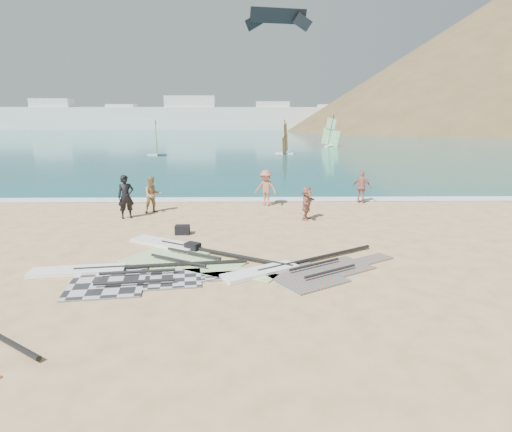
{
  "coord_description": "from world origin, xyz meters",
  "views": [
    {
      "loc": [
        0.85,
        -11.42,
        4.58
      ],
      "look_at": [
        1.15,
        4.0,
        1.0
      ],
      "focal_mm": 30.0,
      "sensor_mm": 36.0,
      "label": 1
    }
  ],
  "objects_px": {
    "rig_green": "(184,253)",
    "person_wetsuit": "(126,197)",
    "rig_orange": "(301,270)",
    "beachgoer_right": "(307,203)",
    "gear_bag_far": "(193,247)",
    "beachgoer_mid": "(266,188)",
    "beachgoer_left": "(153,195)",
    "beachgoer_back": "(362,187)",
    "rig_grey": "(120,275)",
    "gear_bag_near": "(182,230)"
  },
  "relations": [
    {
      "from": "rig_grey",
      "to": "rig_green",
      "type": "height_order",
      "value": "same"
    },
    {
      "from": "beachgoer_left",
      "to": "beachgoer_mid",
      "type": "relative_size",
      "value": 0.93
    },
    {
      "from": "person_wetsuit",
      "to": "beachgoer_right",
      "type": "distance_m",
      "value": 8.28
    },
    {
      "from": "rig_grey",
      "to": "beachgoer_left",
      "type": "bearing_deg",
      "value": 87.94
    },
    {
      "from": "gear_bag_near",
      "to": "rig_grey",
      "type": "bearing_deg",
      "value": -103.65
    },
    {
      "from": "beachgoer_mid",
      "to": "beachgoer_left",
      "type": "bearing_deg",
      "value": -137.51
    },
    {
      "from": "rig_green",
      "to": "beachgoer_back",
      "type": "xyz_separation_m",
      "value": [
        8.38,
        8.87,
        0.82
      ]
    },
    {
      "from": "beachgoer_back",
      "to": "beachgoer_left",
      "type": "bearing_deg",
      "value": 40.49
    },
    {
      "from": "rig_green",
      "to": "beachgoer_back",
      "type": "height_order",
      "value": "beachgoer_back"
    },
    {
      "from": "rig_green",
      "to": "gear_bag_near",
      "type": "xyz_separation_m",
      "value": [
        -0.43,
        2.64,
        0.13
      ]
    },
    {
      "from": "beachgoer_right",
      "to": "person_wetsuit",
      "type": "bearing_deg",
      "value": 107.68
    },
    {
      "from": "rig_green",
      "to": "rig_orange",
      "type": "distance_m",
      "value": 4.16
    },
    {
      "from": "gear_bag_near",
      "to": "gear_bag_far",
      "type": "distance_m",
      "value": 2.31
    },
    {
      "from": "rig_green",
      "to": "rig_orange",
      "type": "xyz_separation_m",
      "value": [
        3.8,
        -1.67,
        -0.0
      ]
    },
    {
      "from": "person_wetsuit",
      "to": "beachgoer_back",
      "type": "distance_m",
      "value": 12.26
    },
    {
      "from": "rig_grey",
      "to": "beachgoer_back",
      "type": "distance_m",
      "value": 14.76
    },
    {
      "from": "rig_grey",
      "to": "person_wetsuit",
      "type": "relative_size",
      "value": 3.26
    },
    {
      "from": "beachgoer_left",
      "to": "rig_green",
      "type": "bearing_deg",
      "value": -96.63
    },
    {
      "from": "rig_orange",
      "to": "beachgoer_mid",
      "type": "bearing_deg",
      "value": 62.23
    },
    {
      "from": "beachgoer_left",
      "to": "beachgoer_back",
      "type": "height_order",
      "value": "beachgoer_left"
    },
    {
      "from": "beachgoer_left",
      "to": "beachgoer_right",
      "type": "distance_m",
      "value": 7.49
    },
    {
      "from": "gear_bag_near",
      "to": "beachgoer_back",
      "type": "height_order",
      "value": "beachgoer_back"
    },
    {
      "from": "person_wetsuit",
      "to": "beachgoer_mid",
      "type": "relative_size",
      "value": 1.06
    },
    {
      "from": "gear_bag_far",
      "to": "beachgoer_right",
      "type": "distance_m",
      "value": 6.55
    },
    {
      "from": "rig_green",
      "to": "beachgoer_mid",
      "type": "height_order",
      "value": "beachgoer_mid"
    },
    {
      "from": "beachgoer_left",
      "to": "beachgoer_mid",
      "type": "bearing_deg",
      "value": -11.59
    },
    {
      "from": "gear_bag_near",
      "to": "beachgoer_right",
      "type": "height_order",
      "value": "beachgoer_right"
    },
    {
      "from": "rig_orange",
      "to": "gear_bag_far",
      "type": "distance_m",
      "value": 4.12
    },
    {
      "from": "rig_green",
      "to": "person_wetsuit",
      "type": "distance_m",
      "value": 6.52
    },
    {
      "from": "gear_bag_near",
      "to": "person_wetsuit",
      "type": "height_order",
      "value": "person_wetsuit"
    },
    {
      "from": "beachgoer_right",
      "to": "beachgoer_back",
      "type": "bearing_deg",
      "value": -21.91
    },
    {
      "from": "rig_green",
      "to": "gear_bag_far",
      "type": "relative_size",
      "value": 11.86
    },
    {
      "from": "beachgoer_left",
      "to": "beachgoer_back",
      "type": "distance_m",
      "value": 11.05
    },
    {
      "from": "rig_green",
      "to": "person_wetsuit",
      "type": "xyz_separation_m",
      "value": [
        -3.4,
        5.47,
        0.95
      ]
    },
    {
      "from": "rig_orange",
      "to": "beachgoer_right",
      "type": "relative_size",
      "value": 3.66
    },
    {
      "from": "person_wetsuit",
      "to": "beachgoer_mid",
      "type": "height_order",
      "value": "person_wetsuit"
    },
    {
      "from": "gear_bag_near",
      "to": "gear_bag_far",
      "type": "height_order",
      "value": "gear_bag_near"
    },
    {
      "from": "rig_grey",
      "to": "gear_bag_far",
      "type": "bearing_deg",
      "value": 45.49
    },
    {
      "from": "rig_grey",
      "to": "gear_bag_near",
      "type": "bearing_deg",
      "value": 68.45
    },
    {
      "from": "beachgoer_back",
      "to": "beachgoer_right",
      "type": "distance_m",
      "value": 5.2
    },
    {
      "from": "gear_bag_far",
      "to": "beachgoer_back",
      "type": "distance_m",
      "value": 11.73
    },
    {
      "from": "rig_green",
      "to": "beachgoer_right",
      "type": "distance_m",
      "value": 7.04
    },
    {
      "from": "beachgoer_right",
      "to": "rig_orange",
      "type": "bearing_deg",
      "value": -168.32
    },
    {
      "from": "gear_bag_far",
      "to": "beachgoer_right",
      "type": "relative_size",
      "value": 0.32
    },
    {
      "from": "person_wetsuit",
      "to": "gear_bag_near",
      "type": "bearing_deg",
      "value": -67.73
    },
    {
      "from": "person_wetsuit",
      "to": "rig_grey",
      "type": "bearing_deg",
      "value": -100.28
    },
    {
      "from": "rig_green",
      "to": "gear_bag_far",
      "type": "distance_m",
      "value": 0.51
    },
    {
      "from": "person_wetsuit",
      "to": "gear_bag_far",
      "type": "bearing_deg",
      "value": -78.13
    },
    {
      "from": "rig_green",
      "to": "beachgoer_back",
      "type": "relative_size",
      "value": 3.37
    },
    {
      "from": "rig_orange",
      "to": "gear_bag_far",
      "type": "bearing_deg",
      "value": 117.72
    }
  ]
}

